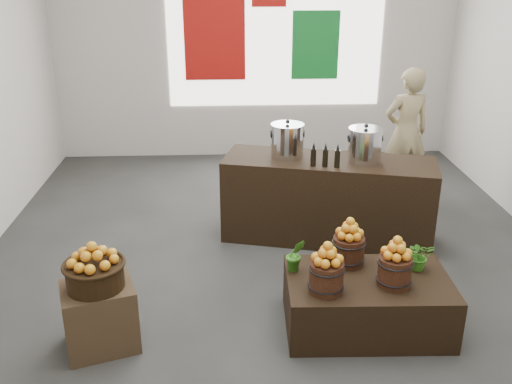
{
  "coord_description": "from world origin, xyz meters",
  "views": [
    {
      "loc": [
        -0.42,
        -5.18,
        2.88
      ],
      "look_at": [
        -0.18,
        -0.4,
        0.93
      ],
      "focal_mm": 40.0,
      "sensor_mm": 36.0,
      "label": 1
    }
  ],
  "objects_px": {
    "crate": "(100,317)",
    "display_table": "(367,302)",
    "stock_pot_center": "(365,146)",
    "shopper": "(406,133)",
    "wicker_basket": "(95,276)",
    "stock_pot_left": "(287,142)",
    "counter": "(327,199)"
  },
  "relations": [
    {
      "from": "crate",
      "to": "display_table",
      "type": "bearing_deg",
      "value": 4.19
    },
    {
      "from": "stock_pot_center",
      "to": "shopper",
      "type": "distance_m",
      "value": 1.61
    },
    {
      "from": "crate",
      "to": "shopper",
      "type": "height_order",
      "value": "shopper"
    },
    {
      "from": "crate",
      "to": "stock_pot_center",
      "type": "distance_m",
      "value": 3.12
    },
    {
      "from": "wicker_basket",
      "to": "stock_pot_left",
      "type": "xyz_separation_m",
      "value": [
        1.66,
        1.95,
        0.44
      ]
    },
    {
      "from": "stock_pot_center",
      "to": "shopper",
      "type": "bearing_deg",
      "value": 57.35
    },
    {
      "from": "stock_pot_left",
      "to": "wicker_basket",
      "type": "bearing_deg",
      "value": -130.46
    },
    {
      "from": "counter",
      "to": "stock_pot_center",
      "type": "relative_size",
      "value": 6.47
    },
    {
      "from": "display_table",
      "to": "counter",
      "type": "relative_size",
      "value": 0.6
    },
    {
      "from": "wicker_basket",
      "to": "counter",
      "type": "xyz_separation_m",
      "value": [
        2.1,
        1.83,
        -0.19
      ]
    },
    {
      "from": "wicker_basket",
      "to": "display_table",
      "type": "bearing_deg",
      "value": 4.19
    },
    {
      "from": "wicker_basket",
      "to": "display_table",
      "type": "xyz_separation_m",
      "value": [
        2.16,
        0.16,
        -0.41
      ]
    },
    {
      "from": "counter",
      "to": "stock_pot_left",
      "type": "bearing_deg",
      "value": 180.0
    },
    {
      "from": "crate",
      "to": "stock_pot_left",
      "type": "bearing_deg",
      "value": 49.54
    },
    {
      "from": "shopper",
      "to": "counter",
      "type": "bearing_deg",
      "value": 36.08
    },
    {
      "from": "crate",
      "to": "stock_pot_left",
      "type": "height_order",
      "value": "stock_pot_left"
    },
    {
      "from": "counter",
      "to": "wicker_basket",
      "type": "bearing_deg",
      "value": -124.74
    },
    {
      "from": "crate",
      "to": "wicker_basket",
      "type": "bearing_deg",
      "value": 0.0
    },
    {
      "from": "stock_pot_left",
      "to": "shopper",
      "type": "bearing_deg",
      "value": 34.68
    },
    {
      "from": "display_table",
      "to": "wicker_basket",
      "type": "bearing_deg",
      "value": -174.06
    },
    {
      "from": "crate",
      "to": "stock_pot_center",
      "type": "relative_size",
      "value": 1.58
    },
    {
      "from": "stock_pot_center",
      "to": "stock_pot_left",
      "type": "bearing_deg",
      "value": 165.83
    },
    {
      "from": "wicker_basket",
      "to": "stock_pot_center",
      "type": "bearing_deg",
      "value": 35.52
    },
    {
      "from": "crate",
      "to": "shopper",
      "type": "relative_size",
      "value": 0.33
    },
    {
      "from": "wicker_basket",
      "to": "stock_pot_left",
      "type": "relative_size",
      "value": 1.26
    },
    {
      "from": "display_table",
      "to": "shopper",
      "type": "height_order",
      "value": "shopper"
    },
    {
      "from": "stock_pot_left",
      "to": "shopper",
      "type": "distance_m",
      "value": 2.02
    },
    {
      "from": "crate",
      "to": "display_table",
      "type": "distance_m",
      "value": 2.17
    },
    {
      "from": "crate",
      "to": "counter",
      "type": "bearing_deg",
      "value": 41.1
    },
    {
      "from": "crate",
      "to": "shopper",
      "type": "xyz_separation_m",
      "value": [
        3.31,
        3.08,
        0.56
      ]
    },
    {
      "from": "wicker_basket",
      "to": "display_table",
      "type": "relative_size",
      "value": 0.33
    },
    {
      "from": "counter",
      "to": "stock_pot_center",
      "type": "bearing_deg",
      "value": -0.0
    }
  ]
}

